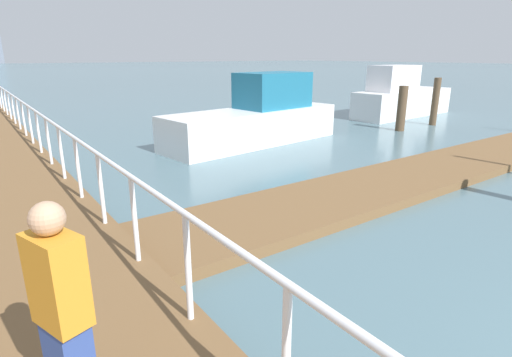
# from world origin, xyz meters

# --- Properties ---
(ground_plane) EXTENTS (300.00, 300.00, 0.00)m
(ground_plane) POSITION_xyz_m (0.00, 20.00, 0.00)
(ground_plane) COLOR slate
(floating_dock) EXTENTS (15.26, 2.00, 0.18)m
(floating_dock) POSITION_xyz_m (4.13, 6.16, 0.09)
(floating_dock) COLOR brown
(floating_dock) RESTS_ON ground_plane
(boardwalk_railing) EXTENTS (0.06, 29.03, 1.08)m
(boardwalk_railing) POSITION_xyz_m (-3.15, 8.84, 1.22)
(boardwalk_railing) COLOR white
(boardwalk_railing) RESTS_ON boardwalk
(dock_piling_0) EXTENTS (0.27, 0.27, 1.90)m
(dock_piling_0) POSITION_xyz_m (11.05, 10.28, 0.95)
(dock_piling_0) COLOR brown
(dock_piling_0) RESTS_ON ground_plane
(dock_piling_2) EXTENTS (0.33, 0.33, 1.67)m
(dock_piling_2) POSITION_xyz_m (8.82, 10.26, 0.84)
(dock_piling_2) COLOR brown
(dock_piling_2) RESTS_ON ground_plane
(moored_boat_0) EXTENTS (6.37, 2.57, 2.22)m
(moored_boat_0) POSITION_xyz_m (3.17, 11.69, 0.81)
(moored_boat_0) COLOR white
(moored_boat_0) RESTS_ON ground_plane
(moored_boat_2) EXTENTS (6.08, 2.02, 2.33)m
(moored_boat_2) POSITION_xyz_m (12.08, 12.62, 0.87)
(moored_boat_2) COLOR white
(moored_boat_2) RESTS_ON ground_plane
(pedestrian_1) EXTENTS (0.32, 0.41, 1.56)m
(pedestrian_1) POSITION_xyz_m (-4.26, 3.48, 1.20)
(pedestrian_1) COLOR #334C99
(pedestrian_1) RESTS_ON boardwalk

